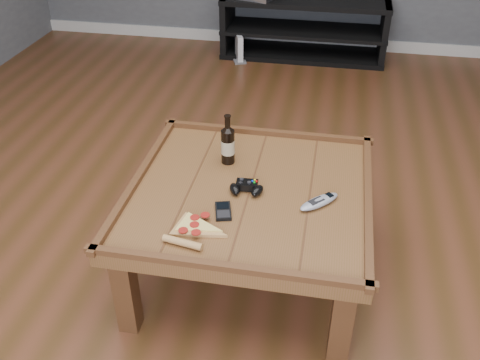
% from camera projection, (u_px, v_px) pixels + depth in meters
% --- Properties ---
extents(ground, '(6.00, 6.00, 0.00)m').
position_uv_depth(ground, '(249.00, 269.00, 2.49)').
color(ground, '#482C14').
rests_on(ground, ground).
extents(baseboard, '(5.00, 0.02, 0.10)m').
position_uv_depth(baseboard, '(305.00, 41.00, 4.90)').
color(baseboard, silver).
rests_on(baseboard, ground).
extents(coffee_table, '(1.03, 1.03, 0.48)m').
position_uv_depth(coffee_table, '(250.00, 201.00, 2.27)').
color(coffee_table, brown).
rests_on(coffee_table, ground).
extents(media_console, '(1.40, 0.45, 0.50)m').
position_uv_depth(media_console, '(304.00, 28.00, 4.59)').
color(media_console, black).
rests_on(media_console, ground).
extents(beer_bottle, '(0.06, 0.06, 0.24)m').
position_uv_depth(beer_bottle, '(228.00, 144.00, 2.37)').
color(beer_bottle, black).
rests_on(beer_bottle, coffee_table).
extents(game_controller, '(0.16, 0.11, 0.04)m').
position_uv_depth(game_controller, '(246.00, 188.00, 2.22)').
color(game_controller, black).
rests_on(game_controller, coffee_table).
extents(pizza_slice, '(0.22, 0.30, 0.03)m').
position_uv_depth(pizza_slice, '(193.00, 229.00, 2.01)').
color(pizza_slice, tan).
rests_on(pizza_slice, coffee_table).
extents(smartphone, '(0.09, 0.12, 0.02)m').
position_uv_depth(smartphone, '(223.00, 211.00, 2.11)').
color(smartphone, black).
rests_on(smartphone, coffee_table).
extents(remote_control, '(0.18, 0.18, 0.03)m').
position_uv_depth(remote_control, '(319.00, 202.00, 2.15)').
color(remote_control, gray).
rests_on(remote_control, coffee_table).
extents(game_console, '(0.16, 0.20, 0.23)m').
position_uv_depth(game_console, '(239.00, 49.00, 4.58)').
color(game_console, slate).
rests_on(game_console, ground).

